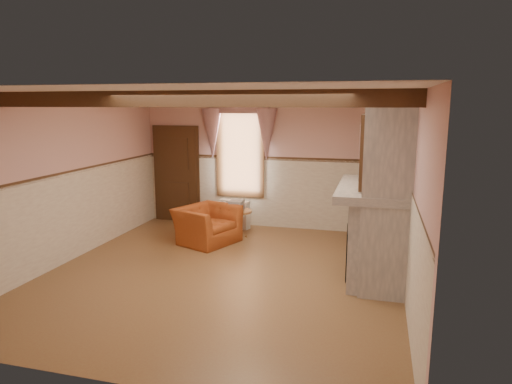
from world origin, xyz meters
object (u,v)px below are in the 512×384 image
(armchair, at_px, (207,225))
(radiator, at_px, (234,214))
(bowl, at_px, (374,182))
(mantel_clock, at_px, (374,173))
(side_table, at_px, (238,224))
(oil_lamp, at_px, (374,173))

(armchair, height_order, radiator, armchair)
(bowl, bearing_deg, radiator, 144.66)
(radiator, distance_m, bowl, 3.74)
(armchair, relative_size, mantel_clock, 4.52)
(bowl, relative_size, mantel_clock, 1.37)
(radiator, relative_size, bowl, 2.13)
(side_table, height_order, radiator, radiator)
(bowl, relative_size, oil_lamp, 1.17)
(armchair, bearing_deg, radiator, 14.01)
(mantel_clock, height_order, oil_lamp, oil_lamp)
(bowl, bearing_deg, armchair, 164.22)
(oil_lamp, bearing_deg, side_table, 157.24)
(mantel_clock, bearing_deg, side_table, 162.26)
(mantel_clock, relative_size, oil_lamp, 0.86)
(armchair, distance_m, mantel_clock, 3.31)
(radiator, height_order, bowl, bowl)
(side_table, relative_size, bowl, 1.68)
(armchair, height_order, mantel_clock, mantel_clock)
(side_table, relative_size, radiator, 0.79)
(bowl, height_order, oil_lamp, oil_lamp)
(mantel_clock, distance_m, oil_lamp, 0.26)
(armchair, bearing_deg, bowl, -83.52)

